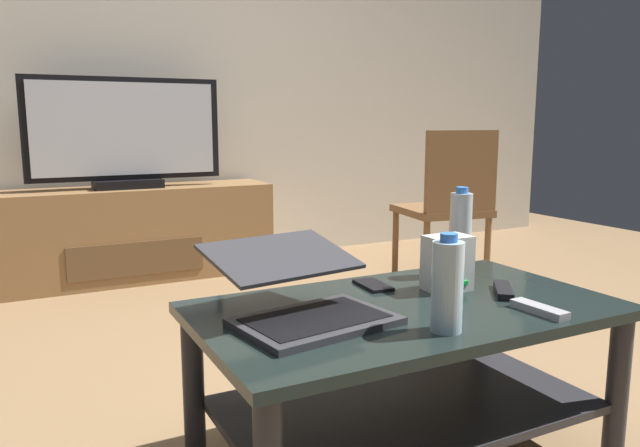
% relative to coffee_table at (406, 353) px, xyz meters
% --- Properties ---
extents(ground_plane, '(7.68, 7.68, 0.00)m').
position_rel_coffee_table_xyz_m(ground_plane, '(-0.01, 0.31, -0.31)').
color(ground_plane, olive).
extents(back_wall, '(6.40, 0.12, 2.80)m').
position_rel_coffee_table_xyz_m(back_wall, '(-0.01, 2.69, 1.09)').
color(back_wall, beige).
rests_on(back_wall, ground).
extents(coffee_table, '(1.14, 0.64, 0.44)m').
position_rel_coffee_table_xyz_m(coffee_table, '(0.00, 0.00, 0.00)').
color(coffee_table, black).
rests_on(coffee_table, ground).
extents(media_cabinet, '(1.67, 0.41, 0.55)m').
position_rel_coffee_table_xyz_m(media_cabinet, '(-0.32, 2.37, -0.03)').
color(media_cabinet, olive).
rests_on(media_cabinet, ground).
extents(television, '(1.09, 0.20, 0.63)m').
position_rel_coffee_table_xyz_m(television, '(-0.32, 2.35, 0.55)').
color(television, black).
rests_on(television, media_cabinet).
extents(dining_chair, '(0.50, 0.50, 0.89)m').
position_rel_coffee_table_xyz_m(dining_chair, '(1.23, 1.35, 0.19)').
color(dining_chair, brown).
rests_on(dining_chair, ground).
extents(laptop, '(0.43, 0.47, 0.18)m').
position_rel_coffee_table_xyz_m(laptop, '(-0.30, 0.03, 0.20)').
color(laptop, '#333338').
rests_on(laptop, coffee_table).
extents(router_box, '(0.13, 0.10, 0.16)m').
position_rel_coffee_table_xyz_m(router_box, '(0.19, 0.07, 0.22)').
color(router_box, white).
rests_on(router_box, coffee_table).
extents(water_bottle_near, '(0.08, 0.08, 0.24)m').
position_rel_coffee_table_xyz_m(water_bottle_near, '(-0.04, -0.21, 0.25)').
color(water_bottle_near, silver).
rests_on(water_bottle_near, coffee_table).
extents(water_bottle_far, '(0.07, 0.07, 0.29)m').
position_rel_coffee_table_xyz_m(water_bottle_far, '(0.34, 0.20, 0.27)').
color(water_bottle_far, silver).
rests_on(water_bottle_far, coffee_table).
extents(cell_phone, '(0.08, 0.14, 0.01)m').
position_rel_coffee_table_xyz_m(cell_phone, '(0.02, 0.20, 0.14)').
color(cell_phone, black).
rests_on(cell_phone, coffee_table).
extents(tv_remote, '(0.05, 0.16, 0.02)m').
position_rel_coffee_table_xyz_m(tv_remote, '(0.27, -0.21, 0.15)').
color(tv_remote, '#99999E').
rests_on(tv_remote, coffee_table).
extents(soundbar_remote, '(0.13, 0.15, 0.02)m').
position_rel_coffee_table_xyz_m(soundbar_remote, '(0.31, -0.04, 0.15)').
color(soundbar_remote, black).
rests_on(soundbar_remote, coffee_table).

